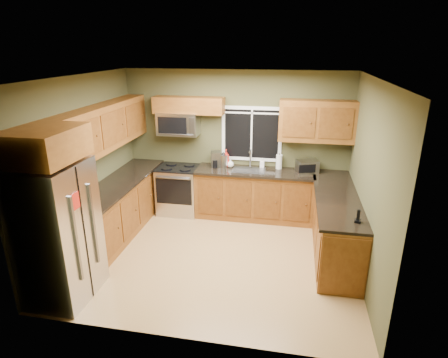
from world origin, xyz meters
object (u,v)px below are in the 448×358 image
(refrigerator, at_px, (59,233))
(kettle, at_px, (223,160))
(microwave, at_px, (178,124))
(coffee_maker, at_px, (216,160))
(soap_bottle_b, at_px, (262,163))
(soap_bottle_a, at_px, (226,158))
(paper_towel_roll, at_px, (279,162))
(toaster_oven, at_px, (307,166))
(range, at_px, (179,189))
(soap_bottle_c, at_px, (230,163))
(cordless_phone, at_px, (358,219))

(refrigerator, bearing_deg, kettle, 61.79)
(microwave, height_order, coffee_maker, microwave)
(microwave, distance_m, soap_bottle_b, 1.72)
(soap_bottle_a, bearing_deg, paper_towel_roll, 4.30)
(kettle, xyz_separation_m, soap_bottle_a, (0.04, 0.02, 0.03))
(soap_bottle_a, relative_size, soap_bottle_b, 1.88)
(microwave, distance_m, toaster_oven, 2.49)
(microwave, bearing_deg, toaster_oven, -1.24)
(microwave, height_order, paper_towel_roll, microwave)
(toaster_oven, distance_m, soap_bottle_a, 1.49)
(toaster_oven, bearing_deg, coffee_maker, 179.31)
(range, height_order, toaster_oven, toaster_oven)
(range, relative_size, paper_towel_roll, 3.19)
(refrigerator, distance_m, kettle, 3.27)
(range, bearing_deg, coffee_maker, 8.38)
(toaster_oven, distance_m, soap_bottle_c, 1.41)
(refrigerator, height_order, range, refrigerator)
(coffee_maker, bearing_deg, soap_bottle_c, 5.21)
(range, height_order, soap_bottle_a, soap_bottle_a)
(soap_bottle_b, bearing_deg, microwave, -176.57)
(kettle, relative_size, soap_bottle_b, 1.67)
(refrigerator, height_order, cordless_phone, refrigerator)
(range, distance_m, paper_towel_roll, 1.99)
(toaster_oven, xyz_separation_m, coffee_maker, (-1.68, 0.02, 0.02))
(range, relative_size, soap_bottle_c, 5.87)
(range, distance_m, cordless_phone, 3.57)
(paper_towel_roll, bearing_deg, cordless_phone, -61.65)
(toaster_oven, bearing_deg, paper_towel_roll, 166.03)
(soap_bottle_c, distance_m, cordless_phone, 2.83)
(microwave, relative_size, cordless_phone, 4.29)
(range, height_order, paper_towel_roll, paper_towel_roll)
(microwave, height_order, kettle, microwave)
(soap_bottle_a, bearing_deg, microwave, -179.99)
(range, height_order, cordless_phone, cordless_phone)
(toaster_oven, bearing_deg, kettle, 178.96)
(range, xyz_separation_m, soap_bottle_b, (1.57, 0.23, 0.56))
(cordless_phone, bearing_deg, kettle, 137.42)
(range, bearing_deg, cordless_phone, -31.76)
(refrigerator, xyz_separation_m, microwave, (0.69, 2.91, 0.83))
(range, bearing_deg, toaster_oven, 2.02)
(microwave, xyz_separation_m, kettle, (0.86, -0.02, -0.65))
(coffee_maker, height_order, paper_towel_roll, paper_towel_roll)
(soap_bottle_b, distance_m, cordless_phone, 2.53)
(cordless_phone, bearing_deg, toaster_oven, 107.40)
(soap_bottle_a, height_order, cordless_phone, soap_bottle_a)
(soap_bottle_a, relative_size, cordless_phone, 1.88)
(refrigerator, distance_m, soap_bottle_c, 3.35)
(microwave, distance_m, coffee_maker, 0.97)
(range, height_order, kettle, kettle)
(coffee_maker, distance_m, paper_towel_roll, 1.18)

